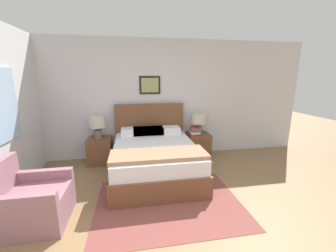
{
  "coord_description": "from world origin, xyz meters",
  "views": [
    {
      "loc": [
        -0.49,
        -1.7,
        1.78
      ],
      "look_at": [
        0.08,
        1.59,
        0.99
      ],
      "focal_mm": 22.0,
      "sensor_mm": 36.0,
      "label": 1
    }
  ],
  "objects": [
    {
      "name": "nightstand_by_door",
      "position": [
        0.97,
        2.61,
        0.27
      ],
      "size": [
        0.48,
        0.49,
        0.54
      ],
      "color": "brown",
      "rests_on": "ground_plane"
    },
    {
      "name": "wall_back",
      "position": [
        -0.0,
        2.92,
        1.3
      ],
      "size": [
        7.11,
        0.09,
        2.6
      ],
      "color": "silver",
      "rests_on": "ground_plane"
    },
    {
      "name": "book_thick_bottom",
      "position": [
        0.86,
        2.56,
        0.56
      ],
      "size": [
        0.23,
        0.26,
        0.03
      ],
      "rotation": [
        0.0,
        0.0,
        0.05
      ],
      "color": "#B7332D",
      "rests_on": "nightstand_by_door"
    },
    {
      "name": "table_lamp_by_door",
      "position": [
        0.96,
        2.62,
        0.85
      ],
      "size": [
        0.33,
        0.33,
        0.46
      ],
      "color": "slate",
      "rests_on": "nightstand_by_door"
    },
    {
      "name": "book_paperback_top",
      "position": [
        0.86,
        2.56,
        0.69
      ],
      "size": [
        0.22,
        0.26,
        0.04
      ],
      "rotation": [
        0.0,
        0.0,
        -0.18
      ],
      "color": "#B7332D",
      "rests_on": "book_slim_near_top"
    },
    {
      "name": "nightstand_near_window",
      "position": [
        -1.2,
        2.61,
        0.27
      ],
      "size": [
        0.48,
        0.49,
        0.54
      ],
      "color": "brown",
      "rests_on": "ground_plane"
    },
    {
      "name": "book_hardcover_middle",
      "position": [
        0.86,
        2.56,
        0.59
      ],
      "size": [
        0.22,
        0.27,
        0.04
      ],
      "rotation": [
        0.0,
        0.0,
        -0.08
      ],
      "color": "silver",
      "rests_on": "book_thick_bottom"
    },
    {
      "name": "armchair",
      "position": [
        -1.78,
        0.81,
        0.28
      ],
      "size": [
        0.8,
        0.75,
        0.83
      ],
      "rotation": [
        0.0,
        0.0,
        -1.56
      ],
      "color": "#8E606B",
      "rests_on": "ground_plane"
    },
    {
      "name": "area_rug_main",
      "position": [
        -0.02,
        0.92,
        0.0
      ],
      "size": [
        2.06,
        1.56,
        0.01
      ],
      "color": "brown",
      "rests_on": "ground_plane"
    },
    {
      "name": "book_novel_upper",
      "position": [
        0.86,
        2.56,
        0.63
      ],
      "size": [
        0.17,
        0.24,
        0.03
      ],
      "rotation": [
        0.0,
        0.0,
        0.08
      ],
      "color": "#335693",
      "rests_on": "book_hardcover_middle"
    },
    {
      "name": "book_slim_near_top",
      "position": [
        0.86,
        2.56,
        0.66
      ],
      "size": [
        0.19,
        0.22,
        0.03
      ],
      "rotation": [
        0.0,
        0.0,
        -0.0
      ],
      "color": "#4C7551",
      "rests_on": "book_novel_upper"
    },
    {
      "name": "bed",
      "position": [
        -0.12,
        1.9,
        0.34
      ],
      "size": [
        1.51,
        1.95,
        1.22
      ],
      "color": "brown",
      "rests_on": "ground_plane"
    },
    {
      "name": "table_lamp_near_window",
      "position": [
        -1.22,
        2.62,
        0.85
      ],
      "size": [
        0.33,
        0.33,
        0.46
      ],
      "color": "slate",
      "rests_on": "nightstand_near_window"
    }
  ]
}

